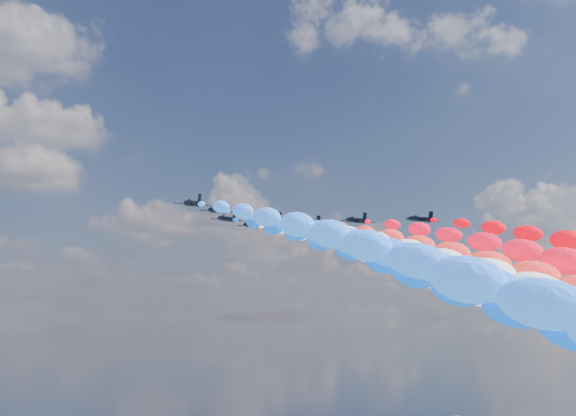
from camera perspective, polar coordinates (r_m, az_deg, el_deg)
jet_0 at (r=152.93m, az=-7.19°, el=0.35°), size 8.21×11.10×4.05m
trail_0 at (r=94.26m, az=7.67°, el=-4.65°), size 6.98×128.07×39.30m
jet_1 at (r=162.46m, az=-5.29°, el=-0.18°), size 8.41×11.25×4.05m
trail_1 at (r=104.90m, az=9.20°, el=-4.98°), size 6.98×128.07×39.30m
jet_2 at (r=176.37m, az=-4.60°, el=-0.83°), size 8.47×11.29×4.05m
trail_2 at (r=119.01m, az=8.51°, el=-5.36°), size 6.98×128.07×39.30m
jet_3 at (r=177.21m, az=-1.25°, el=-0.89°), size 8.41×11.25×4.05m
trail_3 at (r=122.29m, az=13.21°, el=-5.31°), size 6.98×128.07×39.30m
jet_4 at (r=188.38m, az=-2.69°, el=-1.32°), size 8.27×11.15×4.05m
trail_4 at (r=132.15m, az=10.00°, el=-5.61°), size 6.98×128.07×39.30m
jet_5 at (r=183.56m, az=1.64°, el=-1.14°), size 8.61×11.39×4.05m
trail_5 at (r=130.77m, az=16.49°, el=-5.37°), size 6.98×128.07×39.30m
jet_6 at (r=179.25m, az=5.19°, el=-0.94°), size 8.64×11.41×4.05m
jet_7 at (r=178.97m, az=9.98°, el=-0.84°), size 8.25×11.13×4.05m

